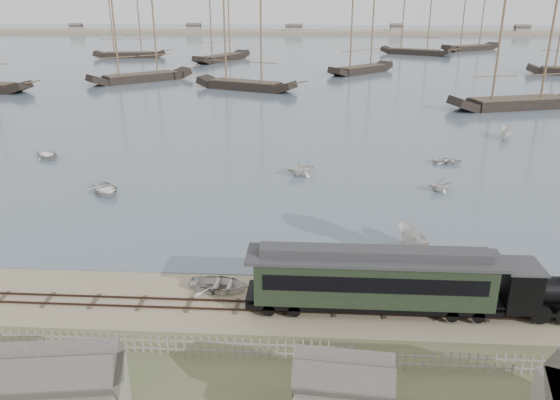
{
  "coord_description": "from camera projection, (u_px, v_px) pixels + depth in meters",
  "views": [
    {
      "loc": [
        0.49,
        -31.0,
        18.05
      ],
      "look_at": [
        -1.9,
        7.56,
        3.5
      ],
      "focal_mm": 35.0,
      "sensor_mm": 36.0,
      "label": 1
    }
  ],
  "objects": [
    {
      "name": "ground",
      "position": [
        302.0,
        292.0,
        35.35
      ],
      "size": [
        600.0,
        600.0,
        0.0
      ],
      "primitive_type": "plane",
      "color": "gray",
      "rests_on": "ground"
    },
    {
      "name": "harbor_water",
      "position": [
        313.0,
        49.0,
        194.13
      ],
      "size": [
        600.0,
        336.0,
        0.06
      ],
      "primitive_type": "cube",
      "color": "#4B5C6B",
      "rests_on": "ground"
    },
    {
      "name": "rail_track",
      "position": [
        301.0,
        308.0,
        33.47
      ],
      "size": [
        120.0,
        1.8,
        0.16
      ],
      "color": "#31221B",
      "rests_on": "ground"
    },
    {
      "name": "picket_fence_west",
      "position": [
        178.0,
        355.0,
        29.18
      ],
      "size": [
        19.0,
        0.1,
        1.2
      ],
      "primitive_type": null,
      "color": "slate",
      "rests_on": "ground"
    },
    {
      "name": "picket_fence_east",
      "position": [
        545.0,
        375.0,
        27.62
      ],
      "size": [
        15.0,
        0.1,
        1.2
      ],
      "primitive_type": null,
      "color": "slate",
      "rests_on": "ground"
    },
    {
      "name": "far_spit",
      "position": [
        314.0,
        34.0,
        268.86
      ],
      "size": [
        500.0,
        20.0,
        1.8
      ],
      "primitive_type": "cube",
      "color": "gray",
      "rests_on": "ground"
    },
    {
      "name": "passenger_coach",
      "position": [
        372.0,
        278.0,
        32.43
      ],
      "size": [
        15.0,
        2.89,
        3.64
      ],
      "color": "black",
      "rests_on": "ground"
    },
    {
      "name": "beached_dinghy",
      "position": [
        220.0,
        284.0,
        35.47
      ],
      "size": [
        3.13,
        4.16,
        0.82
      ],
      "primitive_type": "imported",
      "rotation": [
        0.0,
        0.0,
        1.49
      ],
      "color": "silver",
      "rests_on": "ground"
    },
    {
      "name": "rowboat_0",
      "position": [
        105.0,
        189.0,
        52.56
      ],
      "size": [
        5.31,
        5.08,
        0.9
      ],
      "primitive_type": "imported",
      "rotation": [
        0.0,
        0.0,
        0.66
      ],
      "color": "silver",
      "rests_on": "harbor_water"
    },
    {
      "name": "rowboat_1",
      "position": [
        301.0,
        167.0,
        57.8
      ],
      "size": [
        4.0,
        4.18,
        1.7
      ],
      "primitive_type": "imported",
      "rotation": [
        0.0,
        0.0,
        2.07
      ],
      "color": "silver",
      "rests_on": "harbor_water"
    },
    {
      "name": "rowboat_2",
      "position": [
        412.0,
        240.0,
        40.84
      ],
      "size": [
        4.32,
        2.52,
        1.57
      ],
      "primitive_type": "imported",
      "rotation": [
        0.0,
        0.0,
        3.4
      ],
      "color": "silver",
      "rests_on": "harbor_water"
    },
    {
      "name": "rowboat_3",
      "position": [
        447.0,
        161.0,
        62.0
      ],
      "size": [
        2.71,
        3.55,
        0.69
      ],
      "primitive_type": "imported",
      "rotation": [
        0.0,
        0.0,
        1.47
      ],
      "color": "silver",
      "rests_on": "harbor_water"
    },
    {
      "name": "rowboat_4",
      "position": [
        441.0,
        184.0,
        53.22
      ],
      "size": [
        3.08,
        3.29,
        1.39
      ],
      "primitive_type": "imported",
      "rotation": [
        0.0,
        0.0,
        5.09
      ],
      "color": "silver",
      "rests_on": "harbor_water"
    },
    {
      "name": "rowboat_5",
      "position": [
        506.0,
        133.0,
        72.73
      ],
      "size": [
        4.15,
        2.74,
        1.5
      ],
      "primitive_type": "imported",
      "rotation": [
        0.0,
        0.0,
        2.78
      ],
      "color": "silver",
      "rests_on": "harbor_water"
    },
    {
      "name": "rowboat_6",
      "position": [
        47.0,
        154.0,
        64.39
      ],
      "size": [
        4.84,
        4.84,
        0.83
      ],
      "primitive_type": "imported",
      "rotation": [
        0.0,
        0.0,
        3.93
      ],
      "color": "silver",
      "rests_on": "harbor_water"
    },
    {
      "name": "schooner_1",
      "position": [
        137.0,
        34.0,
        117.63
      ],
      "size": [
        21.2,
        19.05,
        20.0
      ],
      "primitive_type": null,
      "rotation": [
        0.0,
        0.0,
        0.7
      ],
      "color": "black",
      "rests_on": "harbor_water"
    },
    {
      "name": "schooner_2",
      "position": [
        244.0,
        38.0,
        107.15
      ],
      "size": [
        21.54,
        12.57,
        20.0
      ],
      "primitive_type": null,
      "rotation": [
        0.0,
        0.0,
        -0.39
      ],
      "color": "black",
      "rests_on": "harbor_water"
    },
    {
      "name": "schooner_3",
      "position": [
        363.0,
        31.0,
        130.32
      ],
      "size": [
        17.46,
        17.8,
        20.0
      ],
      "primitive_type": null,
      "rotation": [
        0.0,
        0.0,
        0.8
      ],
      "color": "black",
      "rests_on": "harbor_water"
    },
    {
      "name": "schooner_4",
      "position": [
        527.0,
        47.0,
        89.01
      ],
      "size": [
        24.87,
        12.24,
        20.0
      ],
      "primitive_type": null,
      "rotation": [
        0.0,
        0.0,
        0.29
      ],
      "color": "black",
      "rests_on": "harbor_water"
    },
    {
      "name": "schooner_6",
      "position": [
        127.0,
        23.0,
        163.23
      ],
      "size": [
        21.69,
        8.35,
        20.0
      ],
      "primitive_type": null,
      "rotation": [
        0.0,
        0.0,
        0.17
      ],
      "color": "black",
      "rests_on": "harbor_water"
    },
    {
      "name": "schooner_7",
      "position": [
        221.0,
        25.0,
        155.29
      ],
      "size": [
        14.91,
        22.68,
        20.0
      ],
      "primitive_type": null,
      "rotation": [
        0.0,
        0.0,
        1.1
      ],
      "color": "black",
      "rests_on": "harbor_water"
    },
    {
      "name": "schooner_8",
      "position": [
        417.0,
        22.0,
        171.85
      ],
      "size": [
        22.07,
        14.46,
        20.0
      ],
      "primitive_type": null,
      "rotation": [
        0.0,
        0.0,
        -0.46
      ],
      "color": "black",
      "rests_on": "harbor_water"
    },
    {
      "name": "schooner_9",
      "position": [
        474.0,
        20.0,
        185.37
      ],
      "size": [
        22.87,
        17.35,
        20.0
      ],
      "primitive_type": null,
      "rotation": [
        0.0,
        0.0,
        0.57
      ],
      "color": "black",
      "rests_on": "harbor_water"
    }
  ]
}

